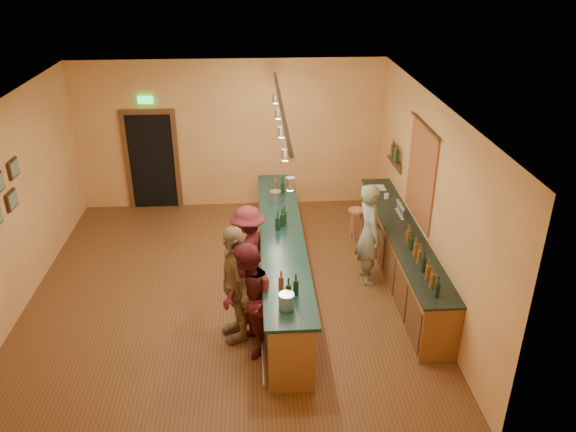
{
  "coord_description": "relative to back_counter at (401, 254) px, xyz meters",
  "views": [
    {
      "loc": [
        0.5,
        -8.05,
        5.26
      ],
      "look_at": [
        1.02,
        0.2,
        1.25
      ],
      "focal_mm": 35.0,
      "sensor_mm": 36.0,
      "label": 1
    }
  ],
  "objects": [
    {
      "name": "pendant_track",
      "position": [
        -2.06,
        -0.18,
        2.5
      ],
      "size": [
        0.11,
        4.6,
        0.5
      ],
      "color": "silver",
      "rests_on": "ceiling"
    },
    {
      "name": "tasting_bar",
      "position": [
        -2.06,
        -0.18,
        0.12
      ],
      "size": [
        0.73,
        5.1,
        1.38
      ],
      "color": "brown",
      "rests_on": "floor"
    },
    {
      "name": "floor",
      "position": [
        -2.97,
        -0.18,
        -0.49
      ],
      "size": [
        7.0,
        7.0,
        0.0
      ],
      "primitive_type": "plane",
      "color": "brown",
      "rests_on": "ground"
    },
    {
      "name": "customer_a",
      "position": [
        -2.61,
        -1.78,
        0.36
      ],
      "size": [
        0.89,
        1.0,
        1.69
      ],
      "primitive_type": "imported",
      "rotation": [
        0.0,
        0.0,
        -1.21
      ],
      "color": "#59191E",
      "rests_on": "floor"
    },
    {
      "name": "tapestry",
      "position": [
        0.26,
        0.22,
        1.36
      ],
      "size": [
        0.03,
        1.4,
        1.6
      ],
      "primitive_type": "cube",
      "color": "maroon",
      "rests_on": "wall_right"
    },
    {
      "name": "customer_b",
      "position": [
        -2.79,
        -1.42,
        0.42
      ],
      "size": [
        0.71,
        1.14,
        1.82
      ],
      "primitive_type": "imported",
      "rotation": [
        0.0,
        0.0,
        -1.3
      ],
      "color": "#997A51",
      "rests_on": "floor"
    },
    {
      "name": "wall_left",
      "position": [
        -6.22,
        -0.18,
        1.11
      ],
      "size": [
        0.02,
        7.0,
        3.2
      ],
      "primitive_type": "cube",
      "color": "#CB8A4C",
      "rests_on": "floor"
    },
    {
      "name": "doorway",
      "position": [
        -4.67,
        3.3,
        0.64
      ],
      "size": [
        1.15,
        0.09,
        2.48
      ],
      "color": "black",
      "rests_on": "wall_back"
    },
    {
      "name": "back_counter",
      "position": [
        0.0,
        0.0,
        0.0
      ],
      "size": [
        0.6,
        4.55,
        1.27
      ],
      "color": "brown",
      "rests_on": "floor"
    },
    {
      "name": "wall_back",
      "position": [
        -2.97,
        3.32,
        1.11
      ],
      "size": [
        6.5,
        0.02,
        3.2
      ],
      "primitive_type": "cube",
      "color": "#CB8A4C",
      "rests_on": "floor"
    },
    {
      "name": "wall_front",
      "position": [
        -2.97,
        -3.68,
        1.11
      ],
      "size": [
        6.5,
        0.02,
        3.2
      ],
      "primitive_type": "cube",
      "color": "#CB8A4C",
      "rests_on": "floor"
    },
    {
      "name": "bar_stool",
      "position": [
        -0.52,
        1.49,
        0.01
      ],
      "size": [
        0.31,
        0.31,
        0.64
      ],
      "rotation": [
        0.0,
        0.0,
        0.24
      ],
      "color": "#A86D4C",
      "rests_on": "floor"
    },
    {
      "name": "wall_right",
      "position": [
        0.28,
        -0.18,
        1.11
      ],
      "size": [
        0.02,
        7.0,
        3.2
      ],
      "primitive_type": "cube",
      "color": "#CB8A4C",
      "rests_on": "floor"
    },
    {
      "name": "ceiling",
      "position": [
        -2.97,
        -0.18,
        2.71
      ],
      "size": [
        6.5,
        7.0,
        0.02
      ],
      "primitive_type": "cube",
      "color": "silver",
      "rests_on": "wall_back"
    },
    {
      "name": "bartender",
      "position": [
        -0.58,
        -0.01,
        0.41
      ],
      "size": [
        0.5,
        0.7,
        1.79
      ],
      "primitive_type": "imported",
      "rotation": [
        0.0,
        0.0,
        1.68
      ],
      "color": "gray",
      "rests_on": "floor"
    },
    {
      "name": "customer_c",
      "position": [
        -2.61,
        -0.27,
        0.3
      ],
      "size": [
        0.84,
        1.13,
        1.56
      ],
      "primitive_type": "imported",
      "rotation": [
        0.0,
        0.0,
        -1.86
      ],
      "color": "#59191E",
      "rests_on": "floor"
    },
    {
      "name": "bottle_shelf",
      "position": [
        0.2,
        1.72,
        1.18
      ],
      "size": [
        0.17,
        0.55,
        0.54
      ],
      "color": "#482E15",
      "rests_on": "wall_right"
    }
  ]
}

